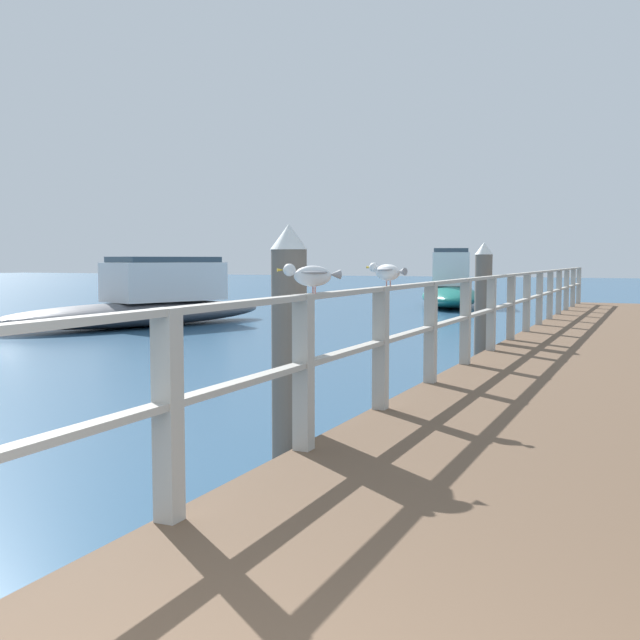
% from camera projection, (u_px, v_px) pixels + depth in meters
% --- Properties ---
extents(pier_deck, '(2.87, 24.41, 0.52)m').
position_uv_depth(pier_deck, '(595.00, 359.00, 12.35)').
color(pier_deck, brown).
rests_on(pier_deck, ground_plane).
extents(pier_railing, '(0.12, 22.93, 1.10)m').
position_uv_depth(pier_railing, '(511.00, 299.00, 12.82)').
color(pier_railing, '#B2ADA3').
rests_on(pier_railing, pier_deck).
extents(dock_piling_near, '(0.29, 0.29, 2.15)m').
position_uv_depth(dock_piling_near, '(289.00, 359.00, 6.06)').
color(dock_piling_near, '#6B6056').
rests_on(dock_piling_near, ground_plane).
extents(dock_piling_far, '(0.29, 0.29, 2.15)m').
position_uv_depth(dock_piling_far, '(483.00, 307.00, 12.61)').
color(dock_piling_far, '#6B6056').
rests_on(dock_piling_far, ground_plane).
extents(seagull_foreground, '(0.38, 0.36, 0.21)m').
position_uv_depth(seagull_foreground, '(312.00, 275.00, 5.50)').
color(seagull_foreground, white).
rests_on(seagull_foreground, pier_railing).
extents(seagull_background, '(0.45, 0.25, 0.21)m').
position_uv_depth(seagull_background, '(387.00, 271.00, 7.01)').
color(seagull_background, white).
rests_on(seagull_background, pier_railing).
extents(boat_1, '(5.09, 8.71, 1.94)m').
position_uv_depth(boat_1, '(148.00, 303.00, 21.58)').
color(boat_1, '#4C4C51').
rests_on(boat_1, ground_plane).
extents(boat_2, '(4.07, 7.58, 2.29)m').
position_uv_depth(boat_2, '(450.00, 287.00, 30.47)').
color(boat_2, '#197266').
rests_on(boat_2, ground_plane).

